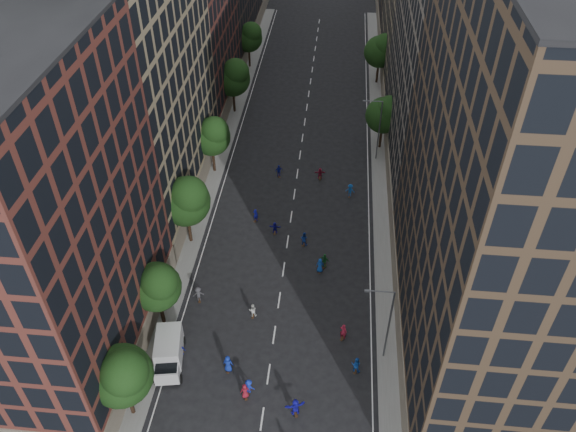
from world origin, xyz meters
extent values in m
plane|color=black|center=(0.00, 40.00, 0.00)|extent=(240.00, 240.00, 0.00)
cube|color=slate|center=(-12.00, 47.50, 0.07)|extent=(4.00, 105.00, 0.15)
cube|color=slate|center=(12.00, 47.50, 0.07)|extent=(4.00, 105.00, 0.15)
cube|color=#592922|center=(-19.00, 11.00, 15.00)|extent=(14.00, 22.00, 30.00)
cube|color=#8A795A|center=(-19.00, 35.00, 17.00)|extent=(14.00, 26.00, 34.00)
cube|color=#592922|center=(-19.00, 58.00, 14.00)|extent=(14.00, 20.00, 28.00)
cube|color=#423223|center=(19.00, 15.00, 18.00)|extent=(14.00, 30.00, 36.00)
cube|color=#635B52|center=(19.00, 44.00, 16.50)|extent=(14.00, 28.00, 33.00)
cylinder|color=black|center=(-11.20, 4.00, 1.98)|extent=(0.36, 0.36, 3.96)
sphere|color=#173210|center=(-11.20, 4.00, 5.58)|extent=(5.20, 5.20, 5.20)
sphere|color=#173210|center=(-10.55, 3.48, 6.88)|extent=(3.90, 3.90, 3.90)
cylinder|color=black|center=(-11.20, 14.00, 1.85)|extent=(0.36, 0.36, 3.70)
sphere|color=#173210|center=(-11.20, 14.00, 5.21)|extent=(4.80, 4.80, 4.80)
sphere|color=#173210|center=(-10.60, 13.52, 6.41)|extent=(3.60, 3.60, 3.60)
cylinder|color=black|center=(-11.20, 26.00, 2.11)|extent=(0.36, 0.36, 4.22)
sphere|color=#173210|center=(-11.20, 26.00, 5.95)|extent=(5.60, 5.60, 5.60)
sphere|color=#173210|center=(-10.50, 25.44, 7.35)|extent=(4.20, 4.20, 4.20)
cylinder|color=black|center=(-11.20, 40.00, 1.94)|extent=(0.36, 0.36, 3.87)
sphere|color=#173210|center=(-11.20, 40.00, 5.46)|extent=(5.00, 5.00, 5.00)
sphere|color=#173210|center=(-10.57, 39.50, 6.71)|extent=(3.75, 3.75, 3.75)
cylinder|color=black|center=(-11.20, 56.00, 2.02)|extent=(0.36, 0.36, 4.05)
sphere|color=#173210|center=(-11.20, 56.00, 5.70)|extent=(5.40, 5.40, 5.40)
sphere|color=#173210|center=(-10.52, 55.46, 7.05)|extent=(4.05, 4.05, 4.05)
cylinder|color=black|center=(-11.20, 72.00, 1.89)|extent=(0.36, 0.36, 3.78)
sphere|color=#173210|center=(-11.20, 72.00, 5.33)|extent=(4.80, 4.80, 4.80)
sphere|color=#173210|center=(-10.60, 71.52, 6.53)|extent=(3.60, 3.60, 3.60)
cylinder|color=black|center=(11.20, 48.00, 1.87)|extent=(0.36, 0.36, 3.74)
sphere|color=#173210|center=(11.20, 48.00, 5.27)|extent=(5.00, 5.00, 5.00)
sphere|color=#173210|center=(11.82, 47.50, 6.52)|extent=(3.75, 3.75, 3.75)
cylinder|color=black|center=(11.20, 68.00, 1.98)|extent=(0.36, 0.36, 3.96)
sphere|color=#173210|center=(11.20, 68.00, 5.58)|extent=(5.20, 5.20, 5.20)
sphere|color=#173210|center=(11.85, 67.48, 6.88)|extent=(3.90, 3.90, 3.90)
cylinder|color=#595B60|center=(10.60, 12.00, 4.50)|extent=(0.18, 0.18, 9.00)
cylinder|color=#595B60|center=(9.40, 12.00, 9.00)|extent=(2.40, 0.12, 0.12)
cube|color=#595B60|center=(8.30, 12.00, 8.95)|extent=(0.50, 0.22, 0.15)
cylinder|color=#595B60|center=(10.60, 45.00, 4.50)|extent=(0.18, 0.18, 9.00)
cylinder|color=#595B60|center=(9.40, 45.00, 9.00)|extent=(2.40, 0.12, 0.12)
cube|color=#595B60|center=(8.30, 45.00, 8.95)|extent=(0.50, 0.22, 0.15)
cube|color=silver|center=(-9.41, 9.93, 1.59)|extent=(2.94, 4.28, 2.41)
cube|color=silver|center=(-9.00, 7.56, 1.15)|extent=(2.46, 2.10, 1.53)
cube|color=black|center=(-9.00, 7.56, 1.86)|extent=(2.19, 1.74, 0.11)
cylinder|color=black|center=(-10.03, 7.05, 0.42)|extent=(0.41, 0.87, 0.83)
cylinder|color=black|center=(-7.87, 7.42, 0.42)|extent=(0.41, 0.87, 0.83)
cylinder|color=black|center=(-10.75, 11.26, 0.42)|extent=(0.41, 0.87, 0.83)
cylinder|color=black|center=(-8.59, 11.63, 0.42)|extent=(0.41, 0.87, 0.83)
imported|color=#122997|center=(-3.74, 9.07, 0.96)|extent=(0.98, 0.68, 1.91)
imported|color=#1549B0|center=(7.97, 10.13, 0.91)|extent=(1.02, 0.88, 1.82)
imported|color=#162DBA|center=(-1.49, 6.96, 0.82)|extent=(1.18, 0.85, 1.65)
imported|color=#121B97|center=(-8.50, 10.25, 0.90)|extent=(1.12, 0.63, 1.80)
imported|color=#1C17BC|center=(2.80, 5.30, 0.97)|extent=(1.88, 1.17, 1.94)
imported|color=maroon|center=(-1.76, 6.48, 0.84)|extent=(0.96, 0.79, 1.68)
imported|color=maroon|center=(6.72, 13.77, 0.97)|extent=(0.84, 0.72, 1.94)
imported|color=silver|center=(-2.42, 15.68, 0.80)|extent=(0.81, 0.65, 1.61)
imported|color=#404045|center=(-8.31, 17.19, 0.90)|extent=(1.30, 0.98, 1.79)
imported|color=#1C5E29|center=(4.45, 23.30, 0.93)|extent=(1.18, 0.81, 1.86)
imported|color=#131190|center=(-1.64, 28.40, 0.75)|extent=(1.41, 0.50, 1.50)
imported|color=navy|center=(3.99, 22.56, 0.90)|extent=(0.90, 0.60, 1.81)
imported|color=#1417AA|center=(-4.21, 30.39, 0.85)|extent=(0.73, 0.61, 1.71)
imported|color=navy|center=(1.93, 26.71, 0.87)|extent=(1.01, 0.90, 1.74)
imported|color=#124697|center=(7.09, 36.29, 0.90)|extent=(1.25, 0.84, 1.80)
imported|color=#121B95|center=(-2.40, 39.67, 0.86)|extent=(1.08, 0.71, 1.71)
imported|color=maroon|center=(3.07, 39.72, 0.79)|extent=(1.50, 0.63, 1.57)
camera|label=1|loc=(4.69, -20.64, 44.63)|focal=35.00mm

